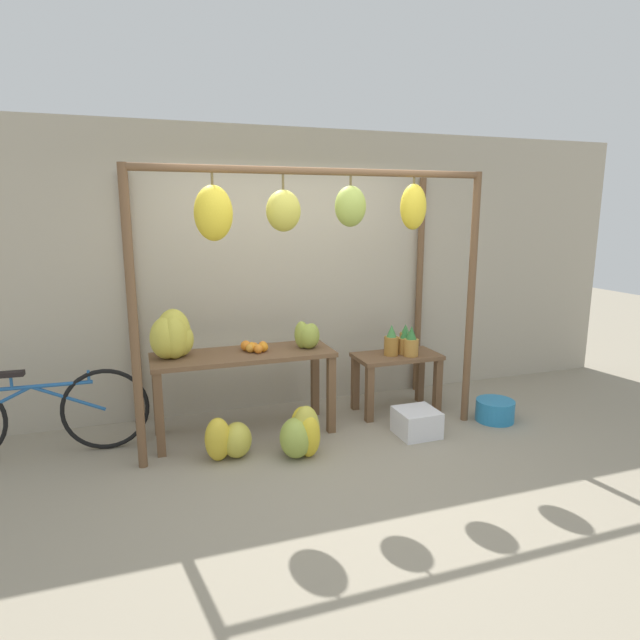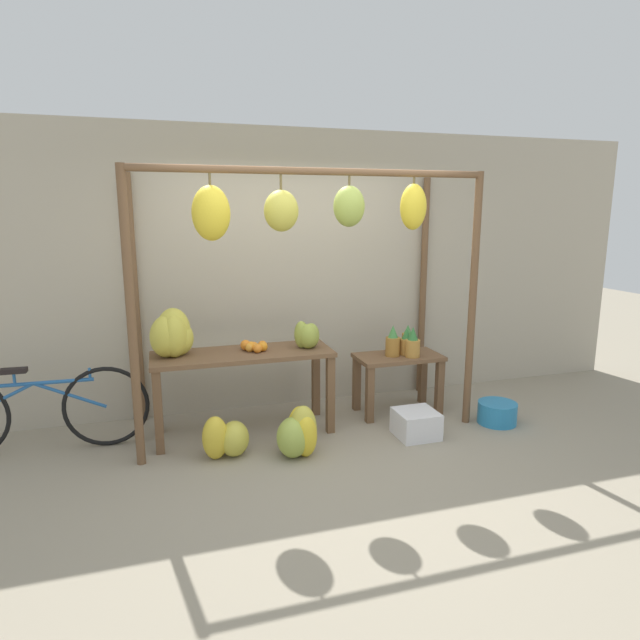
{
  "view_description": "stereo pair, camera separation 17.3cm",
  "coord_description": "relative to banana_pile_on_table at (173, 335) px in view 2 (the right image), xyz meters",
  "views": [
    {
      "loc": [
        -1.44,
        -3.66,
        2.0
      ],
      "look_at": [
        0.13,
        0.91,
        1.01
      ],
      "focal_mm": 30.0,
      "sensor_mm": 36.0,
      "label": 1
    },
    {
      "loc": [
        -1.28,
        -3.71,
        2.0
      ],
      "look_at": [
        0.13,
        0.91,
        1.01
      ],
      "focal_mm": 30.0,
      "sensor_mm": 36.0,
      "label": 2
    }
  ],
  "objects": [
    {
      "name": "papaya_pile",
      "position": [
        1.19,
        -0.08,
        -0.07
      ],
      "size": [
        0.29,
        0.26,
        0.25
      ],
      "color": "#93A33D",
      "rests_on": "display_table_main"
    },
    {
      "name": "banana_pile_ground_left",
      "position": [
        0.37,
        -0.51,
        -0.78
      ],
      "size": [
        0.45,
        0.35,
        0.37
      ],
      "color": "gold",
      "rests_on": "ground_plane"
    },
    {
      "name": "display_table_main",
      "position": [
        0.59,
        -0.04,
        -0.31
      ],
      "size": [
        1.6,
        0.56,
        0.76
      ],
      "color": "brown",
      "rests_on": "ground_plane"
    },
    {
      "name": "parked_bicycle",
      "position": [
        -1.13,
        0.04,
        -0.58
      ],
      "size": [
        1.8,
        0.11,
        0.75
      ],
      "color": "black",
      "rests_on": "ground_plane"
    },
    {
      "name": "shop_wall_back",
      "position": [
        1.19,
        0.63,
        0.45
      ],
      "size": [
        8.0,
        0.08,
        2.8
      ],
      "color": "#B2A893",
      "rests_on": "ground_plane"
    },
    {
      "name": "pineapple_cluster",
      "position": [
        2.21,
        0.01,
        -0.23
      ],
      "size": [
        0.38,
        0.4,
        0.31
      ],
      "color": "#B27F38",
      "rests_on": "display_table_side"
    },
    {
      "name": "fruit_crate_white",
      "position": [
        2.06,
        -0.59,
        -0.83
      ],
      "size": [
        0.36,
        0.35,
        0.24
      ],
      "color": "silver",
      "rests_on": "ground_plane"
    },
    {
      "name": "stall_awning",
      "position": [
        1.09,
        -0.28,
        0.83
      ],
      "size": [
        3.05,
        1.13,
        2.34
      ],
      "color": "brown",
      "rests_on": "ground_plane"
    },
    {
      "name": "display_table_side",
      "position": [
        2.15,
        0.01,
        -0.5
      ],
      "size": [
        0.85,
        0.45,
        0.59
      ],
      "color": "brown",
      "rests_on": "ground_plane"
    },
    {
      "name": "orange_pile",
      "position": [
        0.7,
        -0.04,
        -0.14
      ],
      "size": [
        0.24,
        0.23,
        0.1
      ],
      "color": "orange",
      "rests_on": "display_table_main"
    },
    {
      "name": "blue_bucket",
      "position": [
        2.94,
        -0.54,
        -0.85
      ],
      "size": [
        0.37,
        0.37,
        0.21
      ],
      "color": "teal",
      "rests_on": "ground_plane"
    },
    {
      "name": "banana_pile_ground_right",
      "position": [
        0.96,
        -0.64,
        -0.76
      ],
      "size": [
        0.39,
        0.42,
        0.43
      ],
      "color": "gold",
      "rests_on": "ground_plane"
    },
    {
      "name": "ground_plane",
      "position": [
        1.19,
        -0.95,
        -0.95
      ],
      "size": [
        20.0,
        20.0,
        0.0
      ],
      "primitive_type": "plane",
      "color": "gray"
    },
    {
      "name": "banana_pile_on_table",
      "position": [
        0.0,
        0.0,
        0.0
      ],
      "size": [
        0.48,
        0.43,
        0.42
      ],
      "color": "gold",
      "rests_on": "display_table_main"
    }
  ]
}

